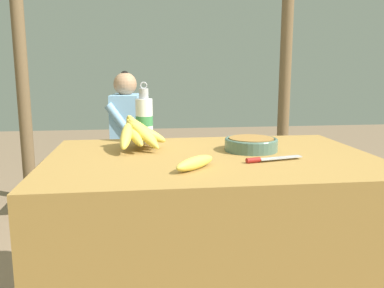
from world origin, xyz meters
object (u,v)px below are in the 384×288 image
loose_banana_front (195,163)px  knife (266,159)px  water_bottle (144,119)px  seated_vendor (121,134)px  serving_bowl (251,143)px  support_post_near (20,54)px  support_post_far (286,56)px  banana_bunch_ripe (138,132)px  banana_bunch_green (231,150)px  wooden_bench (163,168)px

loose_banana_front → knife: size_ratio=0.76×
water_bottle → seated_vendor: size_ratio=0.26×
serving_bowl → support_post_near: support_post_near is taller
water_bottle → support_post_far: size_ratio=0.12×
banana_bunch_ripe → banana_bunch_green: (0.72, 1.34, -0.36)m
banana_bunch_green → water_bottle: bearing=-120.4°
serving_bowl → wooden_bench: size_ratio=0.12×
seated_vendor → support_post_far: 1.63m
knife → wooden_bench: bearing=86.7°
serving_bowl → wooden_bench: serving_bowl is taller
banana_bunch_green → knife: bearing=-98.4°
banana_bunch_ripe → knife: bearing=-32.9°
knife → banana_bunch_green: bearing=68.0°
banana_bunch_ripe → loose_banana_front: 0.44m
seated_vendor → banana_bunch_green: size_ratio=3.55×
water_bottle → loose_banana_front: bearing=-73.2°
support_post_near → banana_bunch_ripe: bearing=-62.1°
loose_banana_front → serving_bowl: bearing=46.1°
banana_bunch_ripe → serving_bowl: 0.49m
water_bottle → loose_banana_front: (0.17, -0.55, -0.09)m
serving_bowl → knife: size_ratio=0.96×
banana_bunch_ripe → loose_banana_front: bearing=-63.3°
water_bottle → support_post_far: (1.27, 1.62, 0.35)m
serving_bowl → support_post_far: size_ratio=0.09×
serving_bowl → loose_banana_front: size_ratio=1.27×
loose_banana_front → support_post_far: 2.48m
banana_bunch_ripe → water_bottle: (0.03, 0.16, 0.04)m
loose_banana_front → banana_bunch_green: loose_banana_front is taller
wooden_bench → loose_banana_front: bearing=-89.4°
knife → support_post_far: 2.30m
banana_bunch_ripe → support_post_near: (-0.95, 1.78, 0.38)m
banana_bunch_green → support_post_near: size_ratio=0.13×
banana_bunch_ripe → water_bottle: size_ratio=1.17×
knife → support_post_near: 2.57m
banana_bunch_ripe → support_post_near: support_post_near is taller
seated_vendor → support_post_near: size_ratio=0.45×
water_bottle → knife: water_bottle is taller
water_bottle → banana_bunch_green: size_ratio=0.92×
seated_vendor → support_post_near: support_post_near is taller
seated_vendor → support_post_far: support_post_far is taller
wooden_bench → support_post_far: bearing=21.6°
banana_bunch_green → support_post_near: (-1.67, 0.44, 0.75)m
loose_banana_front → seated_vendor: bearing=101.1°
water_bottle → wooden_bench: 1.30m
water_bottle → serving_bowl: bearing=-30.3°
serving_bowl → loose_banana_front: 0.40m
loose_banana_front → knife: 0.29m
wooden_bench → support_post_near: bearing=158.4°
banana_bunch_green → support_post_far: 1.04m
wooden_bench → seated_vendor: size_ratio=1.70×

